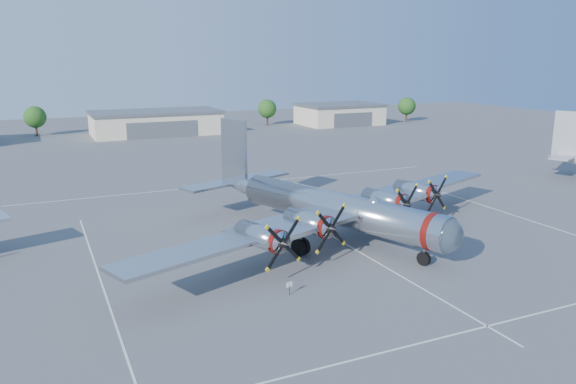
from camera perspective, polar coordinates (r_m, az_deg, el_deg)
name	(u,v)px	position (r m, az deg, el deg)	size (l,w,h in m)	color
ground	(327,233)	(56.24, 3.94, -4.18)	(260.00, 260.00, 0.00)	#59595C
parking_lines	(335,238)	(54.78, 4.81, -4.67)	(60.00, 50.08, 0.01)	silver
hangar_center	(156,122)	(132.32, -13.28, 6.90)	(28.60, 14.60, 5.40)	beige
hangar_east	(339,114)	(149.26, 5.24, 7.90)	(20.60, 14.60, 5.40)	beige
tree_west	(35,117)	(137.64, -24.31, 6.95)	(4.80, 4.80, 6.64)	#382619
tree_east	(267,109)	(146.64, -2.13, 8.44)	(4.80, 4.80, 6.64)	#382619
tree_far_east	(407,106)	(158.38, 11.98, 8.54)	(4.80, 4.80, 6.64)	#382619
main_bomber_b29	(325,236)	(55.21, 3.78, -4.51)	(47.15, 32.25, 10.43)	silver
info_placard	(289,286)	(41.73, 0.15, -9.52)	(0.53, 0.16, 1.02)	black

